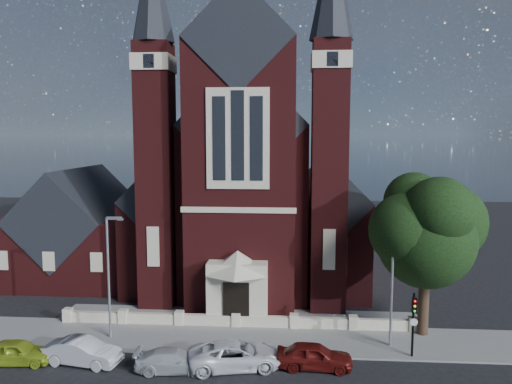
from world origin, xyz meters
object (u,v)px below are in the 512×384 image
car_white_suv (236,355)px  car_silver_a (83,352)px  parish_hall (80,234)px  street_tree (429,233)px  church (254,186)px  car_lime_van (17,352)px  street_lamp_left (110,270)px  traffic_signal (414,317)px  street_lamp_right (394,276)px  car_silver_b (173,361)px  car_dark_red (314,356)px

car_white_suv → car_silver_a: bearing=79.7°
parish_hall → street_tree: bearing=-23.3°
church → car_lime_van: bearing=-117.9°
street_lamp_left → traffic_signal: street_lamp_left is taller
traffic_signal → car_lime_van: size_ratio=0.97×
street_lamp_left → street_lamp_right: size_ratio=1.00×
street_lamp_left → car_lime_van: 6.93m
parish_hall → street_lamp_left: (8.09, -14.00, 0.59)m
parish_hall → street_tree: 31.27m
street_lamp_left → car_silver_b: bearing=-39.3°
street_tree → car_silver_a: size_ratio=2.36×
church → parish_hall: (-16.00, -4.94, -4.17)m
street_lamp_right → street_tree: bearing=34.3°
car_white_suv → car_dark_red: (4.49, 0.24, -0.01)m
car_lime_van → car_dark_red: car_dark_red is taller
traffic_signal → car_dark_red: bearing=-164.1°
car_silver_b → street_lamp_left: bearing=47.3°
car_silver_b → car_white_suv: car_white_suv is taller
traffic_signal → street_tree: bearing=64.1°
street_tree → car_dark_red: (-7.48, -4.96, -6.22)m
street_tree → car_silver_b: 17.67m
street_lamp_left → car_dark_red: street_lamp_left is taller
car_silver_b → car_white_suv: bearing=-82.0°
church → street_lamp_right: (10.09, -18.94, -3.59)m
parish_hall → street_lamp_right: 29.62m
traffic_signal → car_dark_red: (-5.88, -1.67, -1.84)m
car_silver_a → car_silver_b: car_silver_a is taller
church → car_dark_red: (5.12, -22.19, -7.45)m
parish_hall → traffic_signal: 31.20m
parish_hall → car_lime_van: parish_hall is taller
parish_hall → traffic_signal: parish_hall is taller
parish_hall → church: bearing=17.2°
street_tree → car_silver_b: street_tree is taller
car_silver_a → car_silver_b: 5.50m
street_lamp_right → car_silver_b: street_lamp_right is taller
street_tree → car_white_suv: (-11.97, -5.19, -6.21)m
traffic_signal → car_silver_b: traffic_signal is taller
church → traffic_signal: church is taller
car_lime_van → car_silver_b: bearing=-96.6°
street_lamp_right → car_white_suv: size_ratio=1.50×
street_lamp_left → car_white_suv: size_ratio=1.50×
street_lamp_right → traffic_signal: (0.91, -1.57, -2.02)m
car_silver_b → car_dark_red: (7.93, 0.93, 0.11)m
traffic_signal → car_dark_red: size_ratio=0.92×
church → car_silver_a: church is taller
street_lamp_left → traffic_signal: (18.91, -1.57, -2.02)m
street_tree → car_lime_van: size_ratio=2.59×
car_white_suv → parish_hall: bearing=32.0°
traffic_signal → car_lime_van: 23.31m
parish_hall → traffic_signal: size_ratio=3.05×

